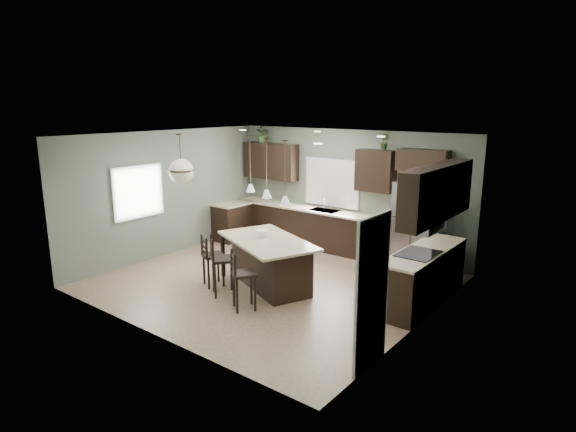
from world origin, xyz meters
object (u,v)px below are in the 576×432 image
at_px(bar_stool_left, 213,261).
at_px(bar_stool_right, 244,280).
at_px(kitchen_island, 267,263).
at_px(bar_stool_center, 223,266).
at_px(serving_dish, 262,233).
at_px(plant_back_left, 263,134).
at_px(refrigerator, 418,226).

xyz_separation_m(bar_stool_left, bar_stool_right, (1.19, -0.43, 0.02)).
bearing_deg(bar_stool_left, bar_stool_right, 5.19).
height_order(kitchen_island, bar_stool_center, bar_stool_center).
height_order(kitchen_island, bar_stool_left, bar_stool_left).
distance_m(bar_stool_left, bar_stool_center, 0.51).
xyz_separation_m(serving_dish, bar_stool_right, (0.53, -1.08, -0.48)).
height_order(serving_dish, bar_stool_center, bar_stool_center).
distance_m(kitchen_island, bar_stool_right, 1.06).
distance_m(bar_stool_left, plant_back_left, 4.30).
distance_m(refrigerator, bar_stool_left, 4.18).
xyz_separation_m(bar_stool_center, bar_stool_right, (0.72, -0.23, -0.03)).
bearing_deg(serving_dish, refrigerator, 52.04).
bearing_deg(bar_stool_center, kitchen_island, 101.68).
bearing_deg(bar_stool_center, bar_stool_left, -164.85).
distance_m(kitchen_island, serving_dish, 0.57).
relative_size(refrigerator, serving_dish, 7.71).
distance_m(bar_stool_right, plant_back_left, 5.18).
distance_m(serving_dish, plant_back_left, 3.91).
distance_m(refrigerator, bar_stool_right, 3.94).
relative_size(kitchen_island, plant_back_left, 4.87).
bearing_deg(bar_stool_left, serving_dish, 69.56).
bearing_deg(kitchen_island, serving_dish, -180.00).
height_order(bar_stool_right, plant_back_left, plant_back_left).
bearing_deg(serving_dish, bar_stool_center, -103.12).
relative_size(bar_stool_left, plant_back_left, 2.34).
bearing_deg(bar_stool_center, refrigerator, 95.29).
distance_m(bar_stool_center, bar_stool_right, 0.76).
bearing_deg(bar_stool_center, plant_back_left, 158.57).
height_order(serving_dish, bar_stool_left, serving_dish).
bearing_deg(bar_stool_center, bar_stool_right, 20.34).
bearing_deg(bar_stool_right, refrigerator, 103.64).
relative_size(kitchen_island, bar_stool_left, 2.08).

